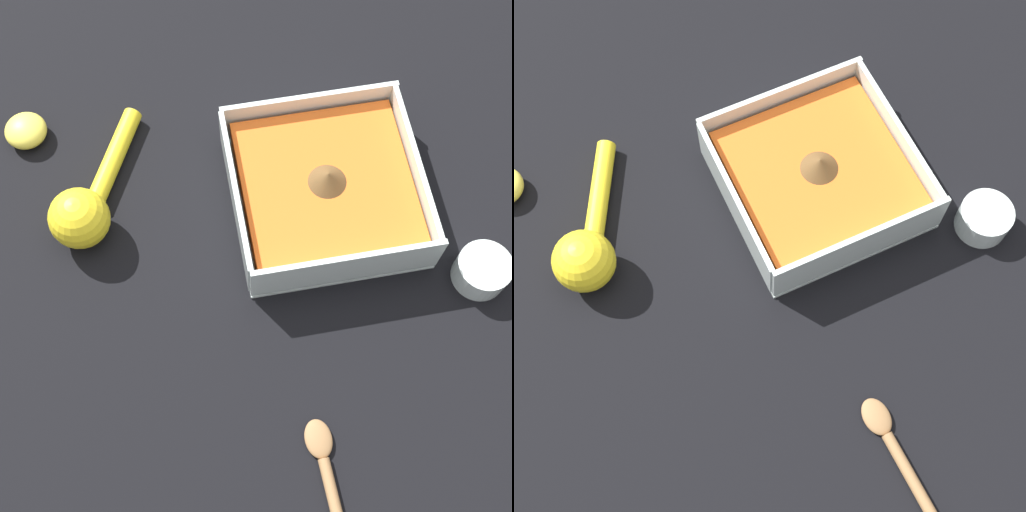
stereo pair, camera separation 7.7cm
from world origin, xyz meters
TOP-DOWN VIEW (x-y plane):
  - ground_plane at (0.00, 0.00)m, footprint 4.00×4.00m
  - square_dish at (-0.00, 0.03)m, footprint 0.21×0.21m
  - spice_bowl at (0.15, -0.10)m, footprint 0.06×0.06m
  - lemon_squeezer at (-0.27, 0.05)m, footprint 0.12×0.18m
  - lemon_half at (-0.33, 0.17)m, footprint 0.05×0.05m
  - wooden_spoon at (-0.06, -0.30)m, footprint 0.03×0.18m

SIDE VIEW (x-z plane):
  - ground_plane at x=0.00m, z-range 0.00..0.00m
  - wooden_spoon at x=-0.06m, z-range 0.00..0.01m
  - lemon_half at x=-0.33m, z-range 0.00..0.03m
  - spice_bowl at x=0.15m, z-range 0.00..0.03m
  - square_dish at x=0.00m, z-range -0.01..0.06m
  - lemon_squeezer at x=-0.27m, z-range 0.00..0.06m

